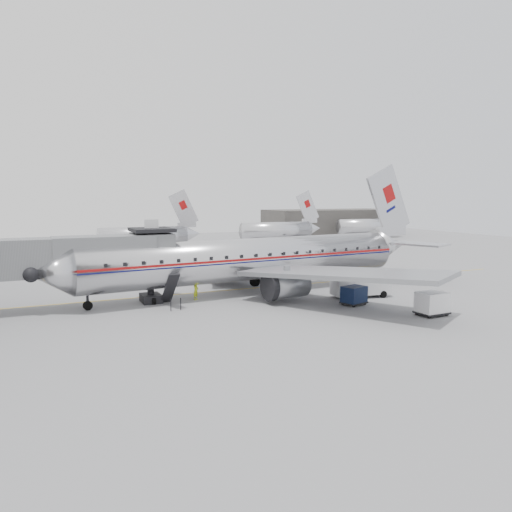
{
  "coord_description": "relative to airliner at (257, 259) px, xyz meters",
  "views": [
    {
      "loc": [
        -18.41,
        -38.46,
        9.05
      ],
      "look_at": [
        1.69,
        5.96,
        3.2
      ],
      "focal_mm": 35.0,
      "sensor_mm": 36.0,
      "label": 1
    }
  ],
  "objects": [
    {
      "name": "ground",
      "position": [
        -1.0,
        -4.16,
        -3.17
      ],
      "size": [
        160.0,
        160.0,
        0.0
      ],
      "primitive_type": "plane",
      "color": "slate",
      "rests_on": "ground"
    },
    {
      "name": "baggage_cart_navy",
      "position": [
        5.0,
        -8.61,
        -2.34
      ],
      "size": [
        2.35,
        2.03,
        1.57
      ],
      "rotation": [
        0.0,
        0.0,
        0.29
      ],
      "color": "#0D1937",
      "rests_on": "ground"
    },
    {
      "name": "baggage_cart_white",
      "position": [
        8.23,
        -14.16,
        -2.22
      ],
      "size": [
        2.34,
        1.81,
        1.79
      ],
      "rotation": [
        0.0,
        0.0,
        0.03
      ],
      "color": "white",
      "rests_on": "ground"
    },
    {
      "name": "hangar",
      "position": [
        44.0,
        55.84,
        -0.17
      ],
      "size": [
        30.0,
        12.0,
        6.0
      ],
      "primitive_type": "cube",
      "color": "#3D3A37",
      "rests_on": "ground"
    },
    {
      "name": "service_van",
      "position": [
        7.54,
        -6.15,
        -1.89
      ],
      "size": [
        5.4,
        2.66,
        2.44
      ],
      "rotation": [
        0.0,
        0.0,
        -0.14
      ],
      "color": "silver",
      "rests_on": "ground"
    },
    {
      "name": "distant_aircraft_mid",
      "position": [
        23.21,
        41.84,
        -0.44
      ],
      "size": [
        16.39,
        3.2,
        10.26
      ],
      "color": "silver",
      "rests_on": "ground"
    },
    {
      "name": "jet_bridge",
      "position": [
        -17.66,
        -0.49,
        1.01
      ],
      "size": [
        21.0,
        6.2,
        7.1
      ],
      "color": "#5B5D60",
      "rests_on": "ground"
    },
    {
      "name": "airliner",
      "position": [
        0.0,
        0.0,
        0.0
      ],
      "size": [
        39.86,
        36.79,
        12.61
      ],
      "rotation": [
        0.0,
        0.0,
        0.1
      ],
      "color": "silver",
      "rests_on": "ground"
    },
    {
      "name": "ramp_worker",
      "position": [
        -6.46,
        -1.16,
        -2.37
      ],
      "size": [
        0.69,
        0.68,
        1.61
      ],
      "primitive_type": "imported",
      "rotation": [
        0.0,
        0.0,
        0.74
      ],
      "color": "#BCD419",
      "rests_on": "ground"
    },
    {
      "name": "distant_aircraft_near",
      "position": [
        -2.79,
        37.84,
        -0.44
      ],
      "size": [
        16.39,
        3.2,
        10.26
      ],
      "color": "silver",
      "rests_on": "ground"
    },
    {
      "name": "apron_line",
      "position": [
        2.0,
        1.84,
        -3.17
      ],
      "size": [
        60.0,
        0.15,
        0.01
      ],
      "primitive_type": "cube",
      "rotation": [
        0.0,
        0.0,
        1.57
      ],
      "color": "gold",
      "rests_on": "ground"
    },
    {
      "name": "distant_aircraft_far",
      "position": [
        47.21,
        45.84,
        -0.44
      ],
      "size": [
        16.39,
        3.2,
        10.26
      ],
      "color": "silver",
      "rests_on": "ground"
    }
  ]
}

